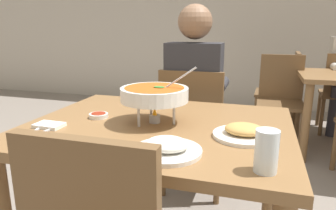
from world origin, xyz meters
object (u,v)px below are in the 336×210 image
at_px(appetizer_plate, 244,132).
at_px(chair_bg_window, 280,95).
at_px(rice_plate, 167,148).
at_px(drink_glass, 266,153).
at_px(chair_diner_main, 193,125).
at_px(chair_bg_corner, 285,87).
at_px(sauce_dish, 99,115).
at_px(dining_table_main, 158,147).
at_px(curry_bowl, 154,95).
at_px(diner_main, 195,91).

distance_m(appetizer_plate, chair_bg_window, 2.06).
distance_m(rice_plate, drink_glass, 0.33).
bearing_deg(appetizer_plate, chair_diner_main, 114.60).
bearing_deg(chair_bg_corner, sauce_dish, -112.50).
distance_m(rice_plate, chair_bg_corner, 2.77).
bearing_deg(drink_glass, chair_bg_window, 85.87).
distance_m(sauce_dish, chair_bg_window, 2.18).
height_order(dining_table_main, sauce_dish, sauce_dish).
relative_size(chair_diner_main, rice_plate, 3.75).
distance_m(rice_plate, chair_bg_window, 2.33).
bearing_deg(curry_bowl, rice_plate, -64.00).
relative_size(dining_table_main, diner_main, 0.88).
distance_m(curry_bowl, sauce_dish, 0.30).
bearing_deg(appetizer_plate, dining_table_main, 169.72).
height_order(dining_table_main, appetizer_plate, appetizer_plate).
bearing_deg(diner_main, appetizer_plate, -66.24).
xyz_separation_m(appetizer_plate, sauce_dish, (-0.68, 0.08, -0.01)).
relative_size(rice_plate, drink_glass, 1.85).
bearing_deg(dining_table_main, chair_bg_corner, 74.01).
relative_size(curry_bowl, sauce_dish, 3.69).
relative_size(dining_table_main, chair_bg_window, 1.28).
bearing_deg(drink_glass, sauce_dish, 154.40).
xyz_separation_m(diner_main, appetizer_plate, (0.37, -0.85, 0.02)).
distance_m(chair_diner_main, curry_bowl, 0.82).
xyz_separation_m(curry_bowl, drink_glass, (0.48, -0.37, -0.07)).
height_order(rice_plate, appetizer_plate, same).
height_order(chair_diner_main, chair_bg_window, same).
xyz_separation_m(chair_diner_main, appetizer_plate, (0.37, -0.82, 0.26)).
relative_size(drink_glass, chair_bg_window, 0.14).
height_order(dining_table_main, chair_bg_corner, chair_bg_corner).
height_order(sauce_dish, chair_bg_window, chair_bg_window).
height_order(appetizer_plate, chair_bg_corner, chair_bg_corner).
height_order(diner_main, drink_glass, diner_main).
relative_size(chair_diner_main, chair_bg_corner, 1.00).
distance_m(diner_main, sauce_dish, 0.83).
height_order(diner_main, curry_bowl, diner_main).
xyz_separation_m(dining_table_main, sauce_dish, (-0.30, 0.01, 0.12)).
relative_size(chair_diner_main, chair_bg_window, 1.00).
bearing_deg(drink_glass, appetizer_plate, 105.58).
height_order(curry_bowl, drink_glass, curry_bowl).
xyz_separation_m(diner_main, rice_plate, (0.13, -1.09, 0.02)).
xyz_separation_m(dining_table_main, diner_main, (0.00, 0.78, 0.11)).
xyz_separation_m(chair_bg_corner, chair_bg_window, (-0.07, -0.43, 0.00)).
bearing_deg(chair_bg_corner, chair_diner_main, -112.64).
bearing_deg(chair_bg_window, appetizer_plate, -96.92).
relative_size(appetizer_plate, sauce_dish, 2.67).
bearing_deg(dining_table_main, appetizer_plate, -10.28).
height_order(curry_bowl, chair_bg_corner, curry_bowl).
relative_size(dining_table_main, rice_plate, 4.79).
bearing_deg(chair_bg_window, chair_diner_main, -117.10).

